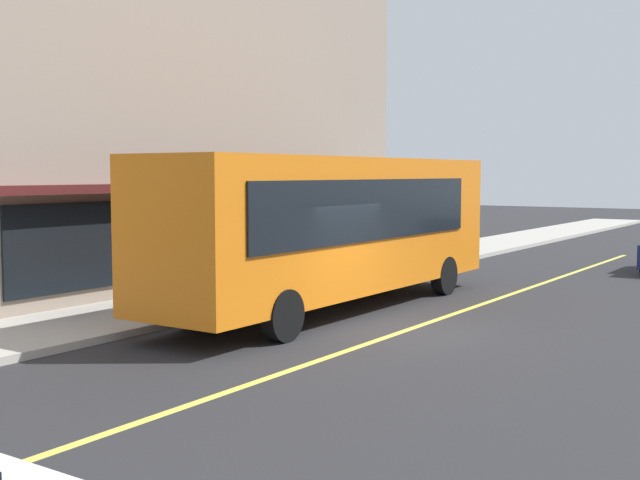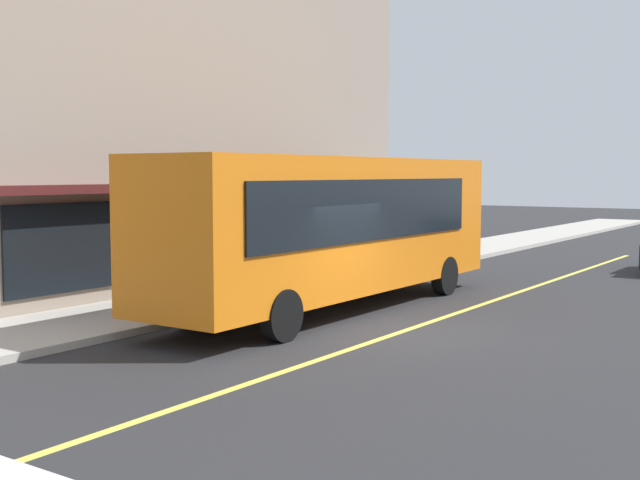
% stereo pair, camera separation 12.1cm
% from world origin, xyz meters
% --- Properties ---
extents(ground, '(120.00, 120.00, 0.00)m').
position_xyz_m(ground, '(0.00, 0.00, 0.00)').
color(ground, '#28282B').
extents(sidewalk, '(80.00, 3.07, 0.15)m').
position_xyz_m(sidewalk, '(0.00, 5.62, 0.07)').
color(sidewalk, '#B2ADA3').
rests_on(sidewalk, ground).
extents(lane_centre_stripe, '(36.00, 0.16, 0.01)m').
position_xyz_m(lane_centre_stripe, '(0.00, 0.00, 0.00)').
color(lane_centre_stripe, '#D8D14C').
rests_on(lane_centre_stripe, ground).
extents(storefront_building, '(20.07, 12.12, 13.72)m').
position_xyz_m(storefront_building, '(1.95, 12.91, 6.85)').
color(storefront_building, gray).
rests_on(storefront_building, ground).
extents(bus, '(11.14, 2.63, 3.50)m').
position_xyz_m(bus, '(1.46, 2.55, 1.99)').
color(bus, orange).
rests_on(bus, ground).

